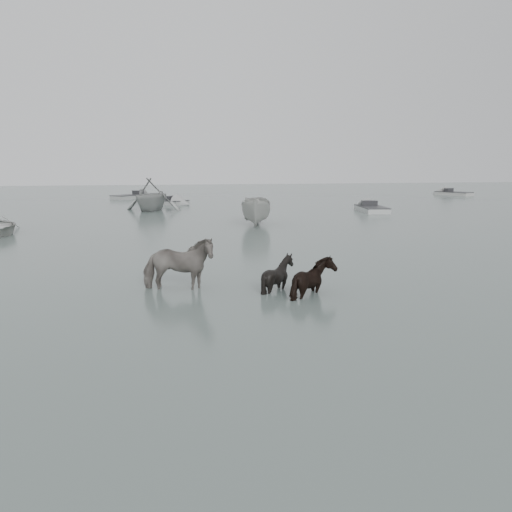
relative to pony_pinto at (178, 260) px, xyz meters
name	(u,v)px	position (x,y,z in m)	size (l,w,h in m)	color
ground	(251,300)	(1.82, -1.38, -0.87)	(140.00, 140.00, 0.00)	#505F5A
pony_pinto	(178,260)	(0.00, 0.00, 0.00)	(0.93, 2.05, 1.73)	black
pony_dark	(314,270)	(3.55, -1.26, -0.17)	(1.38, 1.18, 1.39)	black
pony_black	(278,266)	(2.75, -0.41, -0.20)	(1.08, 1.21, 1.33)	black
rowboat_trail	(151,193)	(-1.26, 24.17, 0.41)	(4.18, 4.85, 2.55)	#9FA19F
boat_small	(257,210)	(4.85, 14.19, 0.00)	(1.69, 4.49, 1.74)	#AEAFAA
skiff_port	(372,206)	(14.52, 20.46, -0.49)	(5.46, 1.60, 0.75)	#ADB0AE
skiff_mid	(167,200)	(-0.10, 29.60, -0.49)	(5.07, 1.60, 0.75)	gray
skiff_star	(454,192)	(30.75, 36.14, -0.49)	(5.25, 1.60, 0.75)	#A6A6A2
skiff_far	(132,195)	(-3.43, 37.42, -0.49)	(6.12, 1.60, 0.75)	gray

